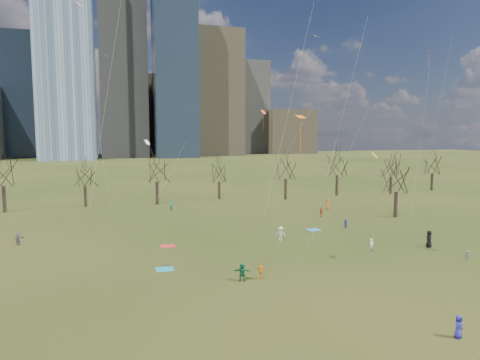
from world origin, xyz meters
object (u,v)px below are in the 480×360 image
object	(u,v)px
blanket_crimson	(168,246)
person_0	(459,327)
blanket_teal	(165,269)
person_1	(371,246)
blanket_navy	(313,230)
person_4	(261,271)

from	to	relation	value
blanket_crimson	person_0	xyz separation A→B (m)	(14.33, -26.61, 0.70)
blanket_teal	person_1	world-z (taller)	person_1
person_0	person_1	xyz separation A→B (m)	(5.69, 17.77, 0.05)
blanket_teal	blanket_navy	world-z (taller)	same
blanket_crimson	person_1	distance (m)	21.90
blanket_crimson	person_0	size ratio (longest dim) A/B	1.11
blanket_teal	blanket_crimson	size ratio (longest dim) A/B	1.00
person_0	blanket_teal	bearing A→B (deg)	107.67
person_0	person_1	distance (m)	18.66
person_1	person_4	bearing A→B (deg)	171.56
blanket_teal	blanket_crimson	world-z (taller)	same
blanket_teal	person_0	bearing A→B (deg)	-49.81
blanket_teal	blanket_navy	distance (m)	23.14
blanket_teal	person_4	bearing A→B (deg)	-33.65
blanket_navy	person_0	bearing A→B (deg)	-99.24
person_0	person_4	bearing A→B (deg)	98.35
person_4	blanket_teal	bearing A→B (deg)	-5.72
person_0	blanket_crimson	bearing A→B (deg)	95.80
blanket_crimson	blanket_navy	bearing A→B (deg)	8.36
person_0	person_4	xyz separation A→B (m)	(-8.03, 13.44, -0.00)
blanket_teal	blanket_navy	size ratio (longest dim) A/B	1.00
blanket_navy	person_4	xyz separation A→B (m)	(-12.81, -15.98, 0.70)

